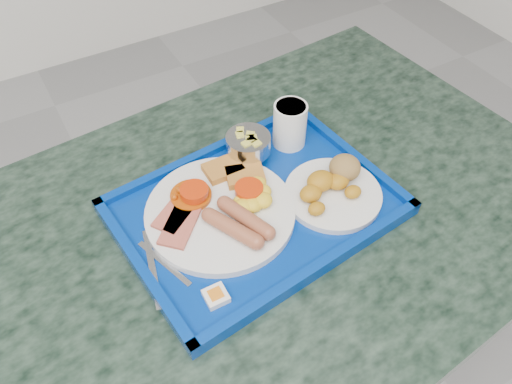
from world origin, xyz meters
TOP-DOWN VIEW (x-y plane):
  - table at (0.86, 1.06)m, footprint 1.29×0.92m
  - tray at (0.85, 1.07)m, footprint 0.53×0.41m
  - main_plate at (0.80, 1.08)m, footprint 0.28×0.28m
  - bread_plate at (1.00, 1.02)m, footprint 0.18×0.18m
  - fruit_bowl at (0.90, 1.19)m, footprint 0.09×0.09m
  - juice_cup at (1.00, 1.19)m, footprint 0.07×0.07m
  - spoon at (0.67, 1.09)m, footprint 0.07×0.17m
  - knife at (0.63, 1.04)m, footprint 0.05×0.16m
  - jam_packet at (0.70, 0.93)m, footprint 0.04×0.04m

SIDE VIEW (x-z plane):
  - table at x=0.86m, z-range 0.19..0.95m
  - tray at x=0.85m, z-range 0.76..0.79m
  - knife at x=0.63m, z-range 0.78..0.78m
  - spoon at x=0.67m, z-range 0.78..0.79m
  - jam_packet at x=0.70m, z-range 0.78..0.79m
  - main_plate at x=0.80m, z-range 0.77..0.82m
  - bread_plate at x=1.00m, z-range 0.77..0.83m
  - fruit_bowl at x=0.90m, z-range 0.79..0.85m
  - juice_cup at x=1.00m, z-range 0.78..0.88m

